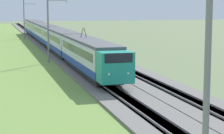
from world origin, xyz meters
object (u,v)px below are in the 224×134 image
Objects in this scene: catenary_mast_near at (208,95)px; catenary_mast_far at (24,19)px; catenary_mast_mid at (49,28)px; passenger_train at (51,35)px.

catenary_mast_far is (83.76, 0.00, 0.07)m from catenary_mast_near.
catenary_mast_near is 41.88m from catenary_mast_mid.
catenary_mast_near reaches higher than passenger_train.
catenary_mast_near is 83.76m from catenary_mast_far.
passenger_train is 22.54m from catenary_mast_far.
catenary_mast_far is (41.88, -0.00, -0.14)m from catenary_mast_mid.
catenary_mast_mid is at bearing -8.23° from passenger_train.
catenary_mast_near is at bearing -2.64° from passenger_train.
catenary_mast_mid reaches higher than passenger_train.
catenary_mast_near is (-61.50, 2.83, 2.07)m from passenger_train.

